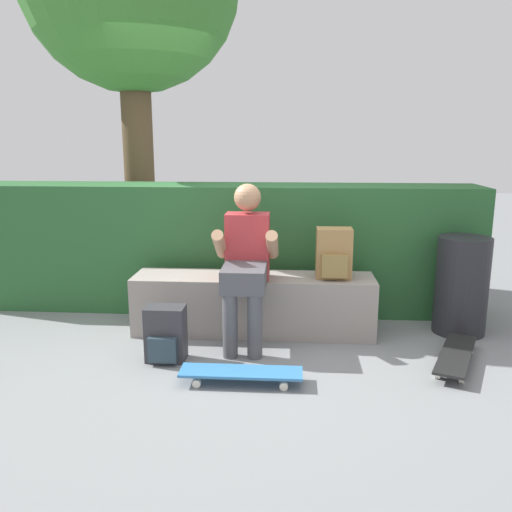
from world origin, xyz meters
TOP-DOWN VIEW (x-y plane):
  - ground_plane at (0.00, 0.00)m, footprint 24.00×24.00m
  - bench_main at (0.00, 0.29)m, footprint 1.95×0.43m
  - person_skater at (-0.04, 0.07)m, footprint 0.49×0.62m
  - skateboard_near_person at (-0.01, -0.66)m, footprint 0.80×0.20m
  - skateboard_beside_bench at (1.47, -0.27)m, footprint 0.50×0.81m
  - backpack_on_bench at (0.64, 0.28)m, footprint 0.28×0.23m
  - backpack_on_ground at (-0.59, -0.33)m, footprint 0.28×0.23m
  - hedge_row at (-0.36, 0.95)m, footprint 4.70×0.58m
  - trash_bin at (1.69, 0.40)m, footprint 0.42×0.42m

SIDE VIEW (x-z plane):
  - ground_plane at x=0.00m, z-range 0.00..0.00m
  - skateboard_near_person at x=-0.01m, z-range 0.03..0.12m
  - skateboard_beside_bench at x=1.47m, z-range 0.03..0.12m
  - backpack_on_ground at x=-0.59m, z-range -0.01..0.39m
  - bench_main at x=0.00m, z-range 0.00..0.48m
  - trash_bin at x=1.69m, z-range 0.00..0.80m
  - hedge_row at x=-0.36m, z-range 0.00..1.16m
  - backpack_on_bench at x=0.64m, z-range 0.47..0.87m
  - person_skater at x=-0.04m, z-range 0.06..1.28m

